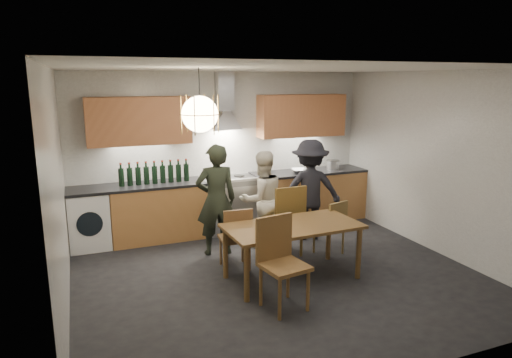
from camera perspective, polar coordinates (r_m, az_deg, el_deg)
name	(u,v)px	position (r m, az deg, el deg)	size (l,w,h in m)	color
ground	(277,275)	(6.03, 2.68, -11.87)	(5.00, 5.00, 0.00)	black
room_shell	(279,144)	(5.56, 2.85, 4.40)	(5.02, 4.52, 2.61)	silver
counter_run	(231,204)	(7.60, -3.18, -3.10)	(5.00, 0.62, 0.90)	tan
range_stove	(229,204)	(7.59, -3.34, -3.19)	(0.90, 0.60, 0.92)	silver
wall_fixtures	(226,117)	(7.46, -3.77, 7.70)	(4.30, 0.54, 1.10)	#CA7E4D
pendant_lamp	(200,114)	(5.09, -7.03, 8.04)	(0.43, 0.43, 0.70)	black
dining_table	(292,231)	(5.73, 4.57, -6.50)	(1.71, 0.91, 0.71)	brown
chair_back_left	(236,235)	(6.01, -2.48, -6.97)	(0.40, 0.40, 0.85)	brown
chair_back_mid	(287,216)	(6.44, 3.86, -4.65)	(0.48, 0.48, 1.04)	brown
chair_back_right	(333,224)	(6.60, 9.59, -5.60)	(0.45, 0.45, 0.80)	brown
chair_front	(280,256)	(5.07, 2.97, -9.57)	(0.53, 0.53, 1.01)	brown
person_left	(216,200)	(6.50, -4.99, -2.61)	(0.58, 0.38, 1.60)	black
person_mid	(262,199)	(6.78, 0.75, -2.57)	(0.71, 0.55, 1.45)	beige
person_right	(310,190)	(7.18, 6.73, -1.33)	(1.02, 0.58, 1.57)	black
mixing_bowl	(300,171)	(7.86, 5.47, 1.01)	(0.29, 0.29, 0.07)	#AEAEB1
stock_pot	(333,165)	(8.26, 9.57, 1.75)	(0.22, 0.22, 0.16)	silver
wine_bottles	(155,172)	(7.18, -12.57, 0.82)	(1.08, 0.08, 0.35)	black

